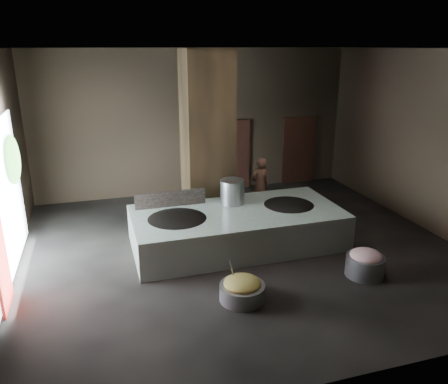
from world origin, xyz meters
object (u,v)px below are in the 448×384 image
object	(u,v)px
wok_left	(177,223)
wok_right	(289,209)
veg_basin	(242,292)
meat_basin	(365,266)
stock_pot	(232,193)
cook	(260,185)
hearth_platform	(237,228)

from	to	relation	value
wok_left	wok_right	world-z (taller)	wok_left
veg_basin	meat_basin	bearing A→B (deg)	2.98
wok_right	stock_pot	xyz separation A→B (m)	(-1.30, 0.50, 0.38)
cook	veg_basin	size ratio (longest dim) A/B	1.86
veg_basin	meat_basin	size ratio (longest dim) A/B	1.09
wok_left	wok_right	size ratio (longest dim) A/B	1.07
hearth_platform	cook	bearing A→B (deg)	55.03
wok_left	stock_pot	distance (m)	1.66
cook	veg_basin	world-z (taller)	cook
hearth_platform	cook	size ratio (longest dim) A/B	3.08
wok_right	meat_basin	bearing A→B (deg)	-72.15
wok_right	wok_left	bearing A→B (deg)	-177.95
wok_right	stock_pot	bearing A→B (deg)	158.96
meat_basin	wok_left	bearing A→B (deg)	148.62
stock_pot	meat_basin	world-z (taller)	stock_pot
hearth_platform	veg_basin	world-z (taller)	hearth_platform
wok_left	meat_basin	size ratio (longest dim) A/B	1.97
meat_basin	wok_right	bearing A→B (deg)	107.85
wok_left	cook	xyz separation A→B (m)	(2.76, 1.95, 0.05)
stock_pot	veg_basin	distance (m)	3.14
stock_pot	meat_basin	distance (m)	3.54
hearth_platform	wok_left	distance (m)	1.49
veg_basin	wok_right	bearing A→B (deg)	49.82
wok_right	veg_basin	bearing A→B (deg)	-130.18
hearth_platform	wok_right	distance (m)	1.39
cook	veg_basin	bearing A→B (deg)	55.16
wok_right	veg_basin	size ratio (longest dim) A/B	1.68
stock_pot	meat_basin	bearing A→B (deg)	-53.64
hearth_platform	stock_pot	xyz separation A→B (m)	(0.05, 0.55, 0.70)
hearth_platform	wok_right	world-z (taller)	wok_right
stock_pot	veg_basin	size ratio (longest dim) A/B	0.75
wok_left	veg_basin	distance (m)	2.49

